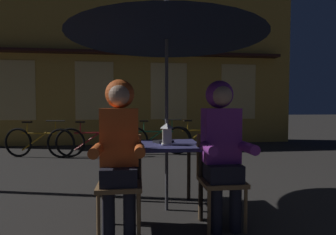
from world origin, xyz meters
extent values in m
plane|color=#2D2B28|center=(0.00, 0.00, 0.00)|extent=(60.00, 60.00, 0.00)
cube|color=navy|center=(0.00, 0.00, 0.72)|extent=(0.72, 0.72, 0.04)
cylinder|color=#2D2319|center=(-0.31, -0.31, 0.35)|extent=(0.04, 0.04, 0.70)
cylinder|color=#2D2319|center=(0.31, -0.31, 0.35)|extent=(0.04, 0.04, 0.70)
cylinder|color=#2D2319|center=(-0.31, 0.31, 0.35)|extent=(0.04, 0.04, 0.70)
cylinder|color=#2D2319|center=(0.31, 0.31, 0.35)|extent=(0.04, 0.04, 0.70)
cylinder|color=#4C4C51|center=(0.00, 0.00, 1.12)|extent=(0.04, 0.04, 2.25)
cone|color=black|center=(0.00, 0.00, 2.06)|extent=(2.10, 2.10, 0.38)
sphere|color=#4C4C51|center=(0.00, 0.00, 2.28)|extent=(0.06, 0.06, 0.06)
cube|color=white|center=(-0.01, -0.10, 0.75)|extent=(0.11, 0.11, 0.02)
cube|color=white|center=(-0.01, -0.10, 0.84)|extent=(0.09, 0.09, 0.16)
pyramid|color=white|center=(-0.01, -0.10, 0.94)|extent=(0.11, 0.11, 0.06)
cube|color=olive|center=(-0.48, -0.44, 0.43)|extent=(0.40, 0.40, 0.04)
cylinder|color=olive|center=(-0.31, -0.61, 0.21)|extent=(0.03, 0.03, 0.41)
cylinder|color=olive|center=(-0.65, -0.61, 0.21)|extent=(0.03, 0.03, 0.41)
cylinder|color=olive|center=(-0.31, -0.27, 0.21)|extent=(0.03, 0.03, 0.41)
cylinder|color=olive|center=(-0.65, -0.27, 0.21)|extent=(0.03, 0.03, 0.41)
cube|color=olive|center=(-0.48, -0.26, 0.66)|extent=(0.40, 0.03, 0.42)
cube|color=olive|center=(0.48, -0.44, 0.43)|extent=(0.40, 0.40, 0.04)
cylinder|color=olive|center=(0.65, -0.61, 0.21)|extent=(0.03, 0.03, 0.41)
cylinder|color=olive|center=(0.31, -0.61, 0.21)|extent=(0.03, 0.03, 0.41)
cylinder|color=olive|center=(0.65, -0.27, 0.21)|extent=(0.03, 0.03, 0.41)
cylinder|color=olive|center=(0.31, -0.27, 0.21)|extent=(0.03, 0.03, 0.41)
cube|color=olive|center=(0.48, -0.26, 0.66)|extent=(0.40, 0.03, 0.42)
cylinder|color=black|center=(-0.39, -0.57, 0.23)|extent=(0.11, 0.11, 0.45)
cylinder|color=black|center=(-0.57, -0.57, 0.23)|extent=(0.11, 0.11, 0.45)
cube|color=black|center=(-0.48, -0.44, 0.53)|extent=(0.32, 0.36, 0.16)
cube|color=#E05B23|center=(-0.48, -0.40, 0.87)|extent=(0.34, 0.22, 0.52)
cylinder|color=#E05B23|center=(-0.30, -0.62, 0.78)|extent=(0.09, 0.30, 0.09)
cylinder|color=#E05B23|center=(-0.66, -0.62, 0.78)|extent=(0.09, 0.30, 0.09)
sphere|color=tan|center=(-0.48, -0.40, 1.25)|extent=(0.21, 0.21, 0.21)
sphere|color=#E05B23|center=(-0.48, -0.35, 1.26)|extent=(0.27, 0.27, 0.27)
cylinder|color=black|center=(0.57, -0.57, 0.23)|extent=(0.11, 0.11, 0.45)
cylinder|color=black|center=(0.39, -0.57, 0.23)|extent=(0.11, 0.11, 0.45)
cube|color=black|center=(0.48, -0.44, 0.53)|extent=(0.32, 0.36, 0.16)
cube|color=purple|center=(0.48, -0.40, 0.87)|extent=(0.34, 0.22, 0.52)
cylinder|color=purple|center=(0.66, -0.62, 0.78)|extent=(0.09, 0.30, 0.09)
cylinder|color=purple|center=(0.30, -0.62, 0.78)|extent=(0.09, 0.30, 0.09)
sphere|color=tan|center=(0.48, -0.40, 1.25)|extent=(0.21, 0.21, 0.21)
sphere|color=purple|center=(0.48, -0.35, 1.26)|extent=(0.27, 0.27, 0.27)
cube|color=gold|center=(-0.46, 5.40, 3.10)|extent=(10.00, 0.60, 6.20)
cube|color=#F4D17A|center=(-3.76, 5.09, 1.60)|extent=(1.10, 0.02, 1.70)
cube|color=#F4D17A|center=(-1.56, 5.09, 1.60)|extent=(1.10, 0.02, 1.70)
cube|color=#F4D17A|center=(0.64, 5.09, 1.60)|extent=(1.10, 0.02, 1.70)
cube|color=#F4D17A|center=(2.84, 5.09, 1.60)|extent=(1.10, 0.02, 1.70)
cube|color=#331914|center=(-0.46, 4.95, 2.70)|extent=(9.00, 0.36, 0.08)
torus|color=black|center=(-1.99, 3.16, 0.33)|extent=(0.65, 0.20, 0.66)
torus|color=black|center=(-2.99, 3.40, 0.33)|extent=(0.65, 0.20, 0.66)
cylinder|color=#B78419|center=(-2.49, 3.28, 0.54)|extent=(0.82, 0.23, 0.04)
cylinder|color=#B78419|center=(-2.61, 3.31, 0.36)|extent=(0.60, 0.18, 0.44)
cylinder|color=#B78419|center=(-2.77, 3.34, 0.66)|extent=(0.02, 0.02, 0.24)
cube|color=black|center=(-2.77, 3.34, 0.79)|extent=(0.21, 0.12, 0.04)
cylinder|color=#B78419|center=(-2.11, 3.19, 0.68)|extent=(0.02, 0.02, 0.28)
cylinder|color=black|center=(-2.11, 3.19, 0.82)|extent=(0.43, 0.13, 0.02)
torus|color=black|center=(-0.80, 3.26, 0.33)|extent=(0.66, 0.06, 0.66)
torus|color=black|center=(-1.82, 3.25, 0.33)|extent=(0.66, 0.06, 0.66)
cylinder|color=maroon|center=(-1.31, 3.25, 0.54)|extent=(0.84, 0.04, 0.04)
cylinder|color=maroon|center=(-1.43, 3.25, 0.36)|extent=(0.61, 0.04, 0.44)
cylinder|color=maroon|center=(-1.59, 3.25, 0.66)|extent=(0.02, 0.02, 0.24)
cube|color=black|center=(-1.59, 3.25, 0.79)|extent=(0.20, 0.08, 0.04)
cylinder|color=maroon|center=(-0.92, 3.26, 0.68)|extent=(0.02, 0.02, 0.28)
cylinder|color=black|center=(-0.92, 3.26, 0.82)|extent=(0.44, 0.03, 0.02)
torus|color=black|center=(0.63, 3.34, 0.33)|extent=(0.66, 0.13, 0.66)
torus|color=black|center=(-0.38, 3.46, 0.33)|extent=(0.66, 0.13, 0.66)
cylinder|color=#236B3D|center=(0.12, 3.40, 0.54)|extent=(0.83, 0.14, 0.04)
cylinder|color=#236B3D|center=(0.00, 3.41, 0.36)|extent=(0.61, 0.11, 0.44)
cylinder|color=#236B3D|center=(-0.16, 3.43, 0.66)|extent=(0.02, 0.02, 0.24)
cube|color=black|center=(-0.16, 3.43, 0.79)|extent=(0.21, 0.10, 0.04)
cylinder|color=#236B3D|center=(0.51, 3.35, 0.68)|extent=(0.02, 0.02, 0.28)
cylinder|color=black|center=(0.51, 3.35, 0.82)|extent=(0.44, 0.08, 0.02)
torus|color=black|center=(1.71, 3.60, 0.33)|extent=(0.66, 0.13, 0.66)
torus|color=black|center=(0.70, 3.48, 0.33)|extent=(0.66, 0.13, 0.66)
cylinder|color=#B78419|center=(1.20, 3.54, 0.54)|extent=(0.83, 0.13, 0.04)
cylinder|color=#B78419|center=(1.08, 3.53, 0.36)|extent=(0.61, 0.11, 0.44)
cylinder|color=#B78419|center=(0.92, 3.51, 0.66)|extent=(0.02, 0.02, 0.24)
cube|color=black|center=(0.92, 3.51, 0.79)|extent=(0.21, 0.10, 0.04)
cylinder|color=#B78419|center=(1.59, 3.59, 0.68)|extent=(0.02, 0.02, 0.28)
cylinder|color=black|center=(1.59, 3.59, 0.82)|extent=(0.44, 0.08, 0.02)
cube|color=black|center=(-0.03, 0.09, 0.75)|extent=(0.24, 0.22, 0.02)
camera|label=1|loc=(-0.32, -2.84, 1.15)|focal=28.06mm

